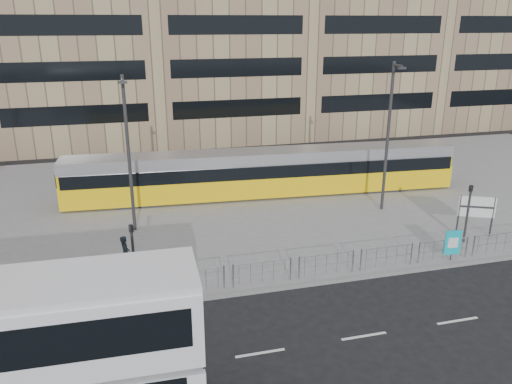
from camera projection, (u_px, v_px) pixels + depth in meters
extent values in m
plane|color=black|center=(281.00, 290.00, 21.72)|extent=(120.00, 120.00, 0.00)
cube|color=gray|center=(226.00, 199.00, 32.69)|extent=(64.00, 24.00, 0.15)
cube|color=gray|center=(280.00, 288.00, 21.74)|extent=(64.00, 0.25, 0.17)
cube|color=tan|center=(74.00, 22.00, 46.91)|extent=(14.00, 16.00, 22.00)
cube|color=tan|center=(220.00, 12.00, 49.91)|extent=(14.00, 16.00, 24.00)
cube|color=tan|center=(348.00, 27.00, 53.73)|extent=(14.00, 16.00, 21.00)
cube|color=tan|center=(462.00, 18.00, 56.73)|extent=(14.00, 16.00, 23.00)
cylinder|color=#97999F|center=(321.00, 255.00, 22.27)|extent=(32.00, 0.05, 0.05)
cylinder|color=#97999F|center=(320.00, 265.00, 22.43)|extent=(32.00, 0.04, 0.04)
cube|color=white|center=(339.00, 340.00, 18.30)|extent=(62.00, 0.12, 0.01)
cube|color=black|center=(13.00, 384.00, 13.88)|extent=(9.48, 2.96, 0.89)
cylinder|color=black|center=(122.00, 368.00, 16.03)|extent=(1.05, 0.34, 1.05)
cube|color=yellow|center=(265.00, 182.00, 32.98)|extent=(25.71, 4.13, 1.46)
cube|color=black|center=(265.00, 167.00, 32.65)|extent=(25.34, 4.15, 0.82)
cube|color=#B8B8BD|center=(265.00, 156.00, 32.40)|extent=(25.69, 3.94, 0.73)
cube|color=yellow|center=(436.00, 164.00, 34.94)|extent=(1.23, 2.13, 2.38)
cube|color=yellow|center=(70.00, 184.00, 30.63)|extent=(1.23, 2.13, 2.38)
cylinder|color=#2D2D30|center=(265.00, 172.00, 32.76)|extent=(2.32, 2.32, 2.74)
cube|color=#2D2D30|center=(380.00, 184.00, 34.63)|extent=(2.89, 2.48, 0.46)
cube|color=#2D2D30|center=(138.00, 199.00, 31.74)|extent=(2.89, 2.48, 0.46)
cylinder|color=#2D2D30|center=(458.00, 215.00, 26.76)|extent=(0.10, 0.10, 2.19)
cylinder|color=#2D2D30|center=(492.00, 217.00, 26.47)|extent=(0.10, 0.10, 2.19)
cube|color=white|center=(477.00, 207.00, 26.45)|extent=(1.76, 0.87, 1.14)
cylinder|color=#2D2D30|center=(451.00, 252.00, 23.98)|extent=(0.06, 0.06, 0.83)
cube|color=#0EB9CA|center=(453.00, 243.00, 23.81)|extent=(0.83, 0.15, 1.24)
cube|color=white|center=(453.00, 243.00, 23.78)|extent=(0.51, 0.07, 0.52)
imported|color=black|center=(125.00, 253.00, 22.85)|extent=(0.49, 0.68, 1.72)
cylinder|color=#2D2D30|center=(134.00, 260.00, 20.79)|extent=(0.12, 0.12, 3.00)
imported|color=#2D2D30|center=(132.00, 236.00, 20.44)|extent=(0.23, 0.25, 1.00)
cylinder|color=#2D2D30|center=(467.00, 215.00, 25.68)|extent=(0.12, 0.12, 3.00)
imported|color=#2D2D30|center=(470.00, 195.00, 25.32)|extent=(0.23, 0.25, 1.00)
cylinder|color=#2D2D30|center=(129.00, 156.00, 26.26)|extent=(0.18, 0.18, 8.43)
cylinder|color=#2D2D30|center=(122.00, 79.00, 24.59)|extent=(0.14, 0.90, 0.14)
cube|color=#2D2D30|center=(122.00, 82.00, 24.21)|extent=(0.45, 0.20, 0.12)
cylinder|color=#2D2D30|center=(388.00, 139.00, 29.28)|extent=(0.18, 0.18, 8.82)
cylinder|color=#2D2D30|center=(398.00, 66.00, 27.55)|extent=(0.14, 0.90, 0.14)
cube|color=#2D2D30|center=(402.00, 68.00, 27.17)|extent=(0.45, 0.20, 0.12)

